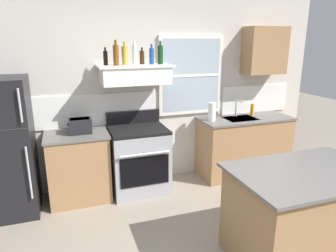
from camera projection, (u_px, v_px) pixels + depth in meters
The scene contains 19 objects.
back_wall at pixel (150, 90), 4.41m from camera, with size 5.40×0.11×2.70m.
refrigerator at pixel (2, 148), 3.59m from camera, with size 0.70×0.72×1.65m.
counter_left_of_stove at pixel (79, 166), 4.01m from camera, with size 0.79×0.63×0.91m.
toaster at pixel (80, 126), 3.87m from camera, with size 0.30×0.20×0.19m.
stove_range at pixel (139, 159), 4.23m from camera, with size 0.76×0.69×1.09m.
range_hood_shelf at pixel (135, 74), 4.00m from camera, with size 0.96×0.52×0.24m.
bottle_balsamic_dark at pixel (106, 58), 3.87m from camera, with size 0.06×0.06×0.22m.
bottle_amber_wine at pixel (116, 55), 3.81m from camera, with size 0.07×0.07×0.31m.
bottle_champagne_gold_foil at pixel (125, 55), 3.92m from camera, with size 0.08×0.08×0.29m.
bottle_clear_tall at pixel (135, 55), 3.94m from camera, with size 0.06×0.06×0.30m.
bottle_brown_stout at pixel (142, 57), 4.03m from camera, with size 0.06×0.06×0.22m.
bottle_blue_liqueur at pixel (152, 56), 4.02m from camera, with size 0.07×0.07×0.26m.
bottle_dark_green_wine at pixel (160, 54), 4.02m from camera, with size 0.07×0.07×0.30m.
counter_right_with_sink at pixel (243, 145), 4.80m from camera, with size 1.43×0.63×0.91m.
sink_faucet at pixel (237, 106), 4.69m from camera, with size 0.03×0.17×0.28m.
paper_towel_roll at pixel (212, 112), 4.46m from camera, with size 0.11×0.11×0.27m, color white.
dish_soap_bottle at pixel (252, 110), 4.80m from camera, with size 0.06×0.06×0.18m, color orange.
kitchen_island at pixel (303, 214), 2.90m from camera, with size 1.40×0.90×0.91m.
upper_cabinet_right at pixel (265, 51), 4.65m from camera, with size 0.64×0.32×0.70m.
Camera 1 is at (-1.16, -2.00, 2.06)m, focal length 32.66 mm.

